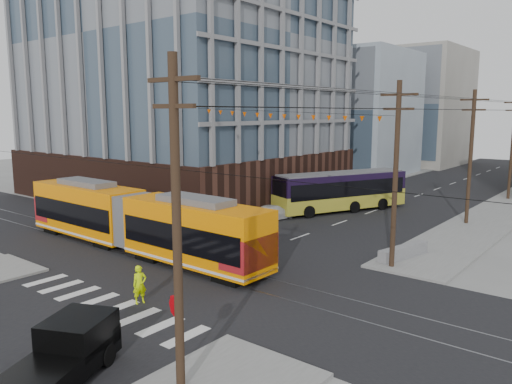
% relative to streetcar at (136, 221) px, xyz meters
% --- Properties ---
extents(ground, '(160.00, 160.00, 0.00)m').
position_rel_streetcar_xyz_m(ground, '(6.49, -3.98, -2.07)').
color(ground, slate).
extents(office_building, '(30.00, 25.00, 28.60)m').
position_rel_streetcar_xyz_m(office_building, '(-15.51, 19.02, 12.23)').
color(office_building, '#381E16').
rests_on(office_building, ground).
extents(bg_bldg_nw_near, '(18.00, 16.00, 18.00)m').
position_rel_streetcar_xyz_m(bg_bldg_nw_near, '(-10.51, 48.02, 6.93)').
color(bg_bldg_nw_near, '#8C99A5').
rests_on(bg_bldg_nw_near, ground).
extents(bg_bldg_nw_far, '(16.00, 18.00, 20.00)m').
position_rel_streetcar_xyz_m(bg_bldg_nw_far, '(-7.51, 68.02, 7.93)').
color(bg_bldg_nw_far, gray).
rests_on(bg_bldg_nw_far, ground).
extents(utility_pole_near, '(0.30, 0.30, 11.00)m').
position_rel_streetcar_xyz_m(utility_pole_near, '(14.99, -9.98, 3.43)').
color(utility_pole_near, black).
rests_on(utility_pole_near, ground).
extents(streetcar, '(21.53, 3.30, 4.14)m').
position_rel_streetcar_xyz_m(streetcar, '(0.00, 0.00, 0.00)').
color(streetcar, orange).
rests_on(streetcar, ground).
extents(city_bus, '(8.10, 13.33, 3.77)m').
position_rel_streetcar_xyz_m(city_bus, '(3.94, 20.69, -0.18)').
color(city_bus, black).
rests_on(city_bus, ground).
extents(pickup_truck, '(4.23, 6.00, 1.92)m').
position_rel_streetcar_xyz_m(pickup_truck, '(11.54, -12.57, -1.11)').
color(pickup_truck, black).
rests_on(pickup_truck, ground).
extents(parked_car_silver, '(2.29, 4.35, 1.36)m').
position_rel_streetcar_xyz_m(parked_car_silver, '(0.88, 7.18, -1.39)').
color(parked_car_silver, '#B6B6B6').
rests_on(parked_car_silver, ground).
extents(parked_car_white, '(2.15, 4.63, 1.31)m').
position_rel_streetcar_xyz_m(parked_car_white, '(1.35, 13.56, -1.42)').
color(parked_car_white, white).
rests_on(parked_car_white, ground).
extents(parked_car_grey, '(2.14, 4.42, 1.21)m').
position_rel_streetcar_xyz_m(parked_car_grey, '(0.73, 18.92, -1.46)').
color(parked_car_grey, slate).
rests_on(parked_car_grey, ground).
extents(pedestrian, '(0.65, 0.80, 1.89)m').
position_rel_streetcar_xyz_m(pedestrian, '(7.65, -5.82, -1.13)').
color(pedestrian, '#D7FF02').
rests_on(pedestrian, ground).
extents(stop_sign, '(1.01, 1.01, 2.78)m').
position_rel_streetcar_xyz_m(stop_sign, '(14.07, -9.31, -0.68)').
color(stop_sign, '#BA030B').
rests_on(stop_sign, ground).
extents(jersey_barrier, '(1.92, 4.47, 0.87)m').
position_rel_streetcar_xyz_m(jersey_barrier, '(14.79, 9.27, -1.63)').
color(jersey_barrier, slate).
rests_on(jersey_barrier, ground).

